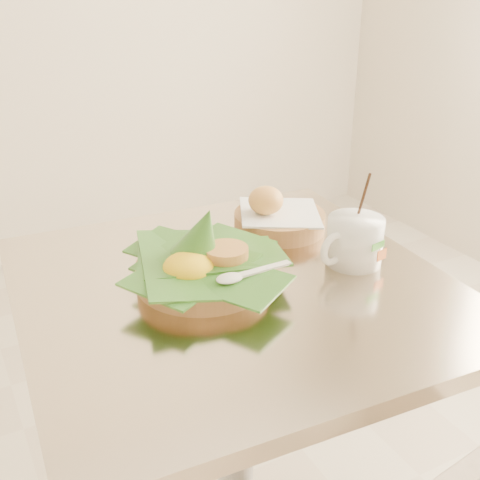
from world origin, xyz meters
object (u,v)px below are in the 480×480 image
bread_basket (277,217)px  coffee_mug (354,240)px  rice_basket (203,263)px  cafe_table (235,389)px

bread_basket → coffee_mug: coffee_mug is taller
rice_basket → coffee_mug: coffee_mug is taller
cafe_table → coffee_mug: (0.22, -0.03, 0.27)m
cafe_table → bread_basket: bearing=41.3°
rice_basket → coffee_mug: 0.27m
rice_basket → bread_basket: 0.26m
cafe_table → coffee_mug: coffee_mug is taller
cafe_table → bread_basket: bread_basket is taller
bread_basket → cafe_table: bearing=-138.7°
bread_basket → coffee_mug: bearing=-77.0°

